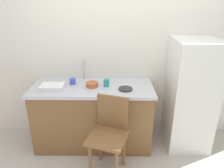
% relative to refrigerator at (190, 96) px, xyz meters
% --- Properties ---
extents(back_wall, '(4.80, 0.10, 2.46)m').
position_rel_refrigerator_xyz_m(back_wall, '(-0.92, 0.34, 0.51)').
color(back_wall, silver).
rests_on(back_wall, ground_plane).
extents(cabinet_base, '(1.49, 0.60, 0.81)m').
position_rel_refrigerator_xyz_m(cabinet_base, '(-1.25, -0.01, -0.31)').
color(cabinet_base, brown).
rests_on(cabinet_base, ground_plane).
extents(countertop, '(1.53, 0.64, 0.04)m').
position_rel_refrigerator_xyz_m(countertop, '(-1.25, -0.01, 0.11)').
color(countertop, '#B7B7BC').
rests_on(countertop, cabinet_base).
extents(faucet, '(0.02, 0.02, 0.27)m').
position_rel_refrigerator_xyz_m(faucet, '(-1.39, 0.24, 0.27)').
color(faucet, '#B7B7BC').
rests_on(faucet, countertop).
extents(refrigerator, '(0.54, 0.58, 1.44)m').
position_rel_refrigerator_xyz_m(refrigerator, '(0.00, 0.00, 0.00)').
color(refrigerator, silver).
rests_on(refrigerator, ground_plane).
extents(chair, '(0.50, 0.50, 0.89)m').
position_rel_refrigerator_xyz_m(chair, '(-1.03, -0.49, -0.22)').
color(chair, brown).
rests_on(chair, ground_plane).
extents(dish_tray, '(0.28, 0.20, 0.05)m').
position_rel_refrigerator_xyz_m(dish_tray, '(-1.73, -0.10, 0.16)').
color(dish_tray, white).
rests_on(dish_tray, countertop).
extents(terracotta_bowl, '(0.15, 0.15, 0.06)m').
position_rel_refrigerator_xyz_m(terracotta_bowl, '(-1.25, -0.03, 0.16)').
color(terracotta_bowl, '#B25B33').
rests_on(terracotta_bowl, countertop).
extents(hotplate, '(0.17, 0.17, 0.02)m').
position_rel_refrigerator_xyz_m(hotplate, '(-0.84, -0.12, 0.14)').
color(hotplate, '#2D2D2D').
rests_on(hotplate, countertop).
extents(cup_blue, '(0.08, 0.08, 0.08)m').
position_rel_refrigerator_xyz_m(cup_blue, '(-1.51, 0.06, 0.17)').
color(cup_blue, blue).
rests_on(cup_blue, countertop).
extents(cup_teal, '(0.07, 0.07, 0.09)m').
position_rel_refrigerator_xyz_m(cup_teal, '(-1.07, -0.01, 0.18)').
color(cup_teal, teal).
rests_on(cup_teal, countertop).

